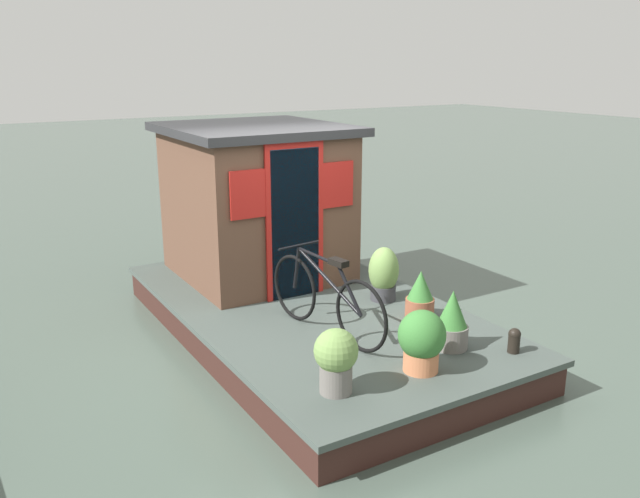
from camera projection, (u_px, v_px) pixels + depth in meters
ground_plane at (311, 336)px, 7.38m from camera, size 60.00×60.00×0.00m
houseboat_deck at (311, 321)px, 7.33m from camera, size 4.87×2.71×0.37m
houseboat_cabin at (257, 201)px, 8.11m from camera, size 2.13×2.02×1.87m
bicycle at (326, 297)px, 6.42m from camera, size 1.70×0.50×0.83m
potted_plant_sage at (420, 295)px, 6.89m from camera, size 0.31×0.31×0.51m
potted_plant_geranium at (452, 321)px, 6.14m from camera, size 0.32×0.32×0.57m
potted_plant_ivy at (336, 358)px, 5.30m from camera, size 0.36×0.36×0.55m
potted_plant_mint at (384, 274)px, 7.38m from camera, size 0.34×0.34×0.62m
potted_plant_thyme at (422, 340)px, 5.67m from camera, size 0.42×0.42×0.56m
mooring_bollard at (514, 340)px, 6.07m from camera, size 0.12×0.12×0.24m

